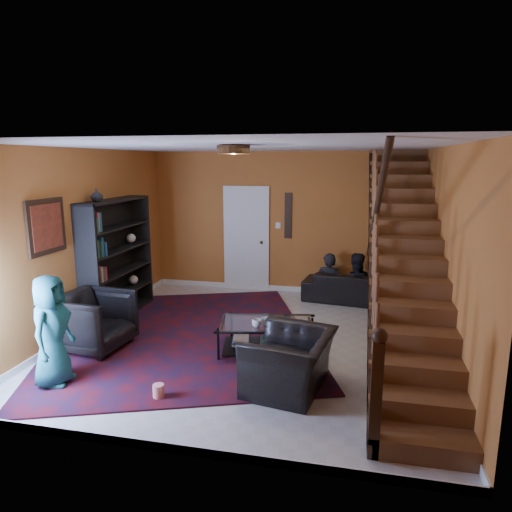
{
  "coord_description": "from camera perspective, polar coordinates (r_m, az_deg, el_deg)",
  "views": [
    {
      "loc": [
        1.46,
        -6.18,
        2.6
      ],
      "look_at": [
        0.01,
        0.4,
        1.2
      ],
      "focal_mm": 32.0,
      "sensor_mm": 36.0,
      "label": 1
    }
  ],
  "objects": [
    {
      "name": "armchair_right",
      "position": [
        5.41,
        4.25,
        -13.04
      ],
      "size": [
        1.08,
        1.18,
        0.68
      ],
      "primitive_type": "imported",
      "rotation": [
        0.0,
        0.0,
        -1.74
      ],
      "color": "black",
      "rests_on": "floor"
    },
    {
      "name": "cup_b",
      "position": [
        6.13,
        1.13,
        -8.15
      ],
      "size": [
        0.13,
        0.13,
        0.09
      ],
      "primitive_type": "imported",
      "rotation": [
        0.0,
        0.0,
        -0.36
      ],
      "color": "#999999",
      "rests_on": "coffee_table"
    },
    {
      "name": "person_child",
      "position": [
        5.89,
        -24.19,
        -8.51
      ],
      "size": [
        0.49,
        0.7,
        1.34
      ],
      "primitive_type": "imported",
      "rotation": [
        0.0,
        0.0,
        1.68
      ],
      "color": "#1B5A67",
      "rests_on": "armchair_left"
    },
    {
      "name": "vase",
      "position": [
        7.4,
        -19.29,
        7.16
      ],
      "size": [
        0.18,
        0.18,
        0.19
      ],
      "primitive_type": "imported",
      "color": "#999999",
      "rests_on": "bookshelf"
    },
    {
      "name": "person_adult_b",
      "position": [
        8.86,
        12.24,
        -4.01
      ],
      "size": [
        0.73,
        0.61,
        1.38
      ],
      "primitive_type": "imported",
      "rotation": [
        0.0,
        0.0,
        3.27
      ],
      "color": "black",
      "rests_on": "sofa"
    },
    {
      "name": "cup_a",
      "position": [
        6.05,
        0.1,
        -8.39
      ],
      "size": [
        0.16,
        0.16,
        0.1
      ],
      "primitive_type": "imported",
      "rotation": [
        0.0,
        0.0,
        -0.38
      ],
      "color": "#999999",
      "rests_on": "coffee_table"
    },
    {
      "name": "room",
      "position": [
        8.41,
        -7.63,
        -6.02
      ],
      "size": [
        5.5,
        5.5,
        5.5
      ],
      "color": "#A55B24",
      "rests_on": "ground"
    },
    {
      "name": "rug",
      "position": [
        7.14,
        -9.23,
        -9.69
      ],
      "size": [
        4.97,
        5.29,
        0.02
      ],
      "primitive_type": "cube",
      "rotation": [
        0.0,
        0.0,
        0.35
      ],
      "color": "#490D12",
      "rests_on": "floor"
    },
    {
      "name": "bowl",
      "position": [
        6.05,
        3.13,
        -8.66
      ],
      "size": [
        0.27,
        0.27,
        0.05
      ],
      "primitive_type": "imported",
      "rotation": [
        0.0,
        0.0,
        0.39
      ],
      "color": "#999999",
      "rests_on": "coffee_table"
    },
    {
      "name": "staircase",
      "position": [
        6.33,
        18.17,
        0.2
      ],
      "size": [
        0.95,
        5.02,
        3.18
      ],
      "color": "brown",
      "rests_on": "floor"
    },
    {
      "name": "door",
      "position": [
        9.3,
        -1.2,
        1.98
      ],
      "size": [
        0.82,
        0.05,
        2.05
      ],
      "primitive_type": "cube",
      "color": "silver",
      "rests_on": "floor"
    },
    {
      "name": "wall_hanging",
      "position": [
        9.07,
        4.04,
        5.05
      ],
      "size": [
        0.14,
        0.03,
        0.9
      ],
      "primitive_type": "cube",
      "color": "black",
      "rests_on": "room"
    },
    {
      "name": "ceiling_fixture",
      "position": [
        5.58,
        -2.83,
        13.14
      ],
      "size": [
        0.4,
        0.4,
        0.1
      ],
      "primitive_type": "cylinder",
      "color": "#3F2814",
      "rests_on": "room"
    },
    {
      "name": "person_adult_a",
      "position": [
        8.87,
        9.04,
        -3.93
      ],
      "size": [
        0.51,
        0.34,
        1.36
      ],
      "primitive_type": "imported",
      "rotation": [
        0.0,
        0.0,
        3.1
      ],
      "color": "black",
      "rests_on": "sofa"
    },
    {
      "name": "popcorn_bucket",
      "position": [
        5.41,
        -12.09,
        -16.15
      ],
      "size": [
        0.14,
        0.14,
        0.15
      ],
      "primitive_type": "cylinder",
      "rotation": [
        0.0,
        0.0,
        -0.1
      ],
      "color": "red",
      "rests_on": "rug"
    },
    {
      "name": "coffee_table",
      "position": [
        6.3,
        1.34,
        -9.97
      ],
      "size": [
        1.35,
        0.94,
        0.47
      ],
      "rotation": [
        0.0,
        0.0,
        0.2
      ],
      "color": "black",
      "rests_on": "floor"
    },
    {
      "name": "armchair_left",
      "position": [
        6.82,
        -19.56,
        -7.68
      ],
      "size": [
        0.99,
        0.96,
        0.83
      ],
      "primitive_type": "imported",
      "rotation": [
        0.0,
        0.0,
        1.48
      ],
      "color": "black",
      "rests_on": "floor"
    },
    {
      "name": "floor",
      "position": [
        6.87,
        -0.82,
        -10.53
      ],
      "size": [
        5.5,
        5.5,
        0.0
      ],
      "primitive_type": "plane",
      "color": "beige",
      "rests_on": "ground"
    },
    {
      "name": "sofa",
      "position": [
        8.8,
        12.25,
        -3.85
      ],
      "size": [
        1.99,
        0.99,
        0.56
      ],
      "primitive_type": "imported",
      "rotation": [
        0.0,
        0.0,
        3.01
      ],
      "color": "black",
      "rests_on": "floor"
    },
    {
      "name": "framed_picture",
      "position": [
        6.7,
        -24.75,
        3.36
      ],
      "size": [
        0.04,
        0.74,
        0.74
      ],
      "primitive_type": "cube",
      "color": "maroon",
      "rests_on": "room"
    },
    {
      "name": "bookshelf",
      "position": [
        7.98,
        -16.88,
        -0.62
      ],
      "size": [
        0.35,
        1.8,
        2.0
      ],
      "color": "black",
      "rests_on": "floor"
    }
  ]
}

